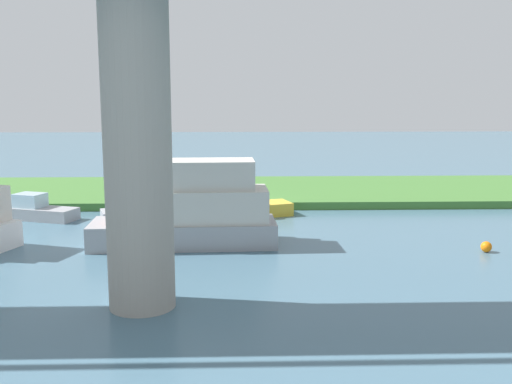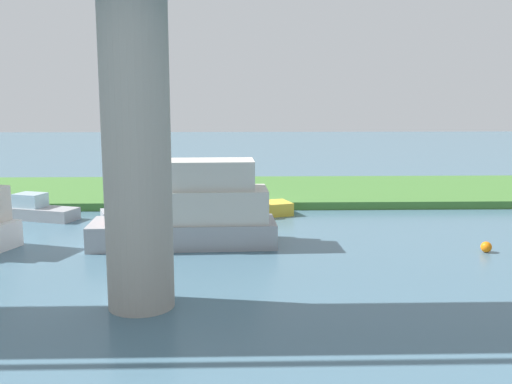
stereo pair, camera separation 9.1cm
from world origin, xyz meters
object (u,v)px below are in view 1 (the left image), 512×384
(pontoon_yellow, at_px, (190,211))
(riverboat_paddlewheel, at_px, (247,207))
(mooring_post, at_px, (227,191))
(marker_buoy, at_px, (486,247))
(person_on_bank, at_px, (237,185))
(bridge_pylon, at_px, (138,151))
(houseboat_blue, at_px, (37,210))
(motorboat_red, at_px, (144,212))

(pontoon_yellow, bearing_deg, riverboat_paddlewheel, -113.25)
(mooring_post, xyz_separation_m, marker_buoy, (-12.11, 11.92, -0.73))
(person_on_bank, bearing_deg, bridge_pylon, 80.70)
(marker_buoy, bearing_deg, houseboat_blue, -19.15)
(mooring_post, distance_m, marker_buoy, 17.01)
(person_on_bank, relative_size, motorboat_red, 0.26)
(houseboat_blue, bearing_deg, riverboat_paddlewheel, -178.43)
(pontoon_yellow, xyz_separation_m, motorboat_red, (3.05, -5.22, -1.07))
(person_on_bank, distance_m, pontoon_yellow, 11.44)
(mooring_post, relative_size, houseboat_blue, 0.20)
(person_on_bank, relative_size, marker_buoy, 2.78)
(mooring_post, bearing_deg, houseboat_blue, 19.66)
(bridge_pylon, bearing_deg, person_on_bank, -99.30)
(mooring_post, bearing_deg, person_on_bank, -121.78)
(riverboat_paddlewheel, relative_size, houseboat_blue, 1.12)
(marker_buoy, bearing_deg, person_on_bank, -48.61)
(person_on_bank, distance_m, riverboat_paddlewheel, 4.72)
(bridge_pylon, height_order, mooring_post, bridge_pylon)
(bridge_pylon, xyz_separation_m, motorboat_red, (2.08, -13.56, -4.71))
(houseboat_blue, distance_m, marker_buoy, 24.42)
(pontoon_yellow, bearing_deg, marker_buoy, 172.57)
(houseboat_blue, bearing_deg, mooring_post, -160.34)
(mooring_post, distance_m, motorboat_red, 6.76)
(bridge_pylon, distance_m, houseboat_blue, 17.48)
(riverboat_paddlewheel, relative_size, marker_buoy, 10.56)
(bridge_pylon, relative_size, marker_buoy, 21.20)
(riverboat_paddlewheel, height_order, motorboat_red, motorboat_red)
(pontoon_yellow, xyz_separation_m, houseboat_blue, (9.38, -6.23, -1.13))
(bridge_pylon, relative_size, mooring_post, 11.10)
(riverboat_paddlewheel, bearing_deg, mooring_post, -70.79)
(person_on_bank, xyz_separation_m, pontoon_yellow, (2.23, 11.21, 0.46))
(houseboat_blue, relative_size, motorboat_red, 0.90)
(bridge_pylon, xyz_separation_m, person_on_bank, (-3.20, -19.54, -4.10))
(mooring_post, relative_size, pontoon_yellow, 0.11)
(houseboat_blue, bearing_deg, motorboat_red, 171.00)
(riverboat_paddlewheel, distance_m, marker_buoy, 13.70)
(riverboat_paddlewheel, xyz_separation_m, houseboat_blue, (12.20, 0.33, -0.06))
(person_on_bank, xyz_separation_m, marker_buoy, (-11.45, 12.99, -0.95))
(bridge_pylon, distance_m, motorboat_red, 14.50)
(mooring_post, xyz_separation_m, motorboat_red, (4.62, 4.92, -0.38))
(person_on_bank, distance_m, mooring_post, 1.27)
(bridge_pylon, relative_size, person_on_bank, 7.62)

